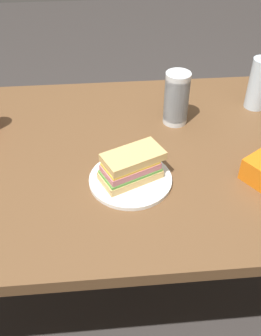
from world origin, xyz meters
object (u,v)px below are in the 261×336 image
(paper_plate, at_px, (130,180))
(water_bottle_tall, at_px, (259,83))
(dining_table, at_px, (134,170))
(sandwich, at_px, (131,166))
(plastic_cup_stack, at_px, (176,98))

(paper_plate, bearing_deg, water_bottle_tall, 37.01)
(dining_table, bearing_deg, water_bottle_tall, 26.10)
(dining_table, xyz_separation_m, sandwich, (-0.02, -0.14, 0.14))
(water_bottle_tall, bearing_deg, paper_plate, -142.99)
(plastic_cup_stack, bearing_deg, water_bottle_tall, 13.43)
(water_bottle_tall, bearing_deg, sandwich, -143.09)
(dining_table, xyz_separation_m, paper_plate, (-0.03, -0.14, 0.09))
(dining_table, distance_m, plastic_cup_stack, 0.28)
(dining_table, bearing_deg, plastic_cup_stack, 44.70)
(sandwich, relative_size, plastic_cup_stack, 1.08)
(dining_table, bearing_deg, sandwich, -99.34)
(dining_table, relative_size, water_bottle_tall, 8.74)
(paper_plate, height_order, plastic_cup_stack, plastic_cup_stack)
(water_bottle_tall, bearing_deg, plastic_cup_stack, -166.57)
(dining_table, distance_m, water_bottle_tall, 0.55)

